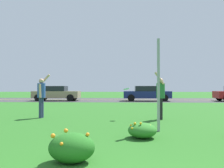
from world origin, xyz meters
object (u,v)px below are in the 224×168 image
at_px(sign_post_near_path, 158,85).
at_px(person_catcher_green_shirt, 161,94).
at_px(frisbee_pale_blue, 126,89).
at_px(person_thrower_blue_shirt, 41,94).
at_px(car_tan_center_left, 56,93).
at_px(car_navy_center_right, 147,93).

xyz_separation_m(sign_post_near_path, person_catcher_green_shirt, (0.47, 2.69, -0.36)).
bearing_deg(frisbee_pale_blue, person_thrower_blue_shirt, 176.24).
relative_size(person_thrower_blue_shirt, car_tan_center_left, 0.42).
relative_size(car_tan_center_left, car_navy_center_right, 1.00).
distance_m(person_thrower_blue_shirt, person_catcher_green_shirt, 5.04).
bearing_deg(frisbee_pale_blue, car_navy_center_right, 81.17).
bearing_deg(car_tan_center_left, car_navy_center_right, 0.00).
bearing_deg(car_tan_center_left, person_catcher_green_shirt, -59.27).
xyz_separation_m(person_thrower_blue_shirt, frisbee_pale_blue, (3.64, -0.24, 0.22)).
bearing_deg(person_catcher_green_shirt, sign_post_near_path, -99.87).
xyz_separation_m(frisbee_pale_blue, car_navy_center_right, (2.11, 13.62, -0.50)).
bearing_deg(car_navy_center_right, car_tan_center_left, 180.00).
relative_size(sign_post_near_path, person_catcher_green_shirt, 1.43).
distance_m(person_catcher_green_shirt, car_tan_center_left, 15.90).
distance_m(person_thrower_blue_shirt, car_navy_center_right, 14.57).
bearing_deg(car_navy_center_right, frisbee_pale_blue, -98.83).
bearing_deg(car_navy_center_right, sign_post_near_path, -94.18).
bearing_deg(person_catcher_green_shirt, person_thrower_blue_shirt, 176.80).
relative_size(person_thrower_blue_shirt, car_navy_center_right, 0.42).
distance_m(person_thrower_blue_shirt, frisbee_pale_blue, 3.66).
distance_m(sign_post_near_path, car_tan_center_left, 18.07).
bearing_deg(sign_post_near_path, car_tan_center_left, 115.08).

